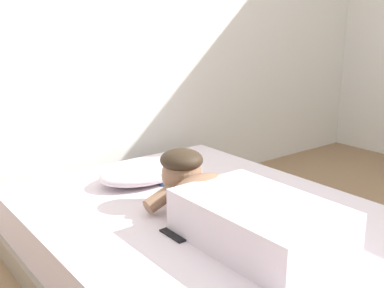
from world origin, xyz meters
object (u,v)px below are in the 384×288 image
Objects in this scene: pillow at (145,172)px; coffee_cup at (168,177)px; cell_phone at (176,234)px; person_lying at (234,207)px; bed at (215,250)px.

pillow is 0.13m from coffee_cup.
pillow is 3.71× the size of cell_phone.
pillow is 0.57× the size of person_lying.
bed is 0.31m from cell_phone.
cell_phone is (-0.25, -0.04, 0.17)m from bed.
bed is 0.62m from pillow.
person_lying is 0.64m from coffee_cup.
cell_phone is (-0.21, 0.12, -0.10)m from person_lying.
person_lying is (-0.04, -0.16, 0.27)m from bed.
pillow is at bearing 125.01° from coffee_cup.
bed is at bearing 75.84° from person_lying.
bed is 0.32m from person_lying.
cell_phone reaches higher than bed.
cell_phone is (-0.32, -0.51, -0.03)m from coffee_cup.
coffee_cup reaches higher than bed.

